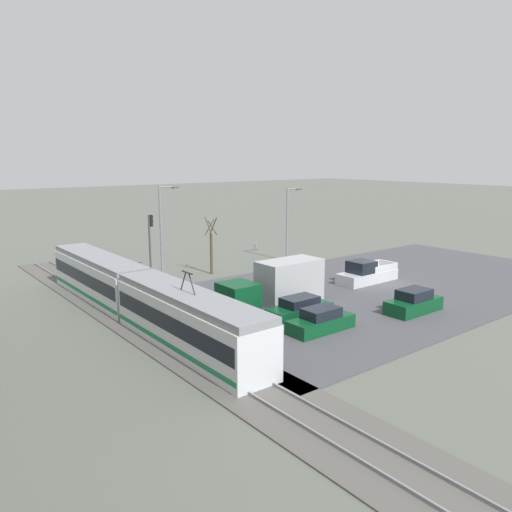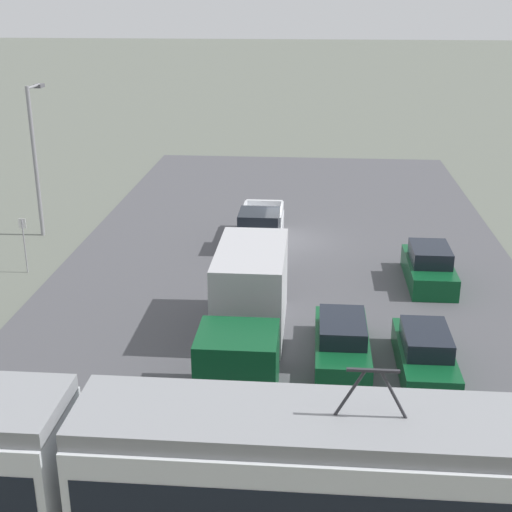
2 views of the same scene
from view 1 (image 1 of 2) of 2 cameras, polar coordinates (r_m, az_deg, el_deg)
ground_plane at (r=43.26m, az=14.48°, el=-3.26°), size 320.00×320.00×0.00m
road_surface at (r=43.25m, az=14.48°, el=-3.21°), size 20.65×38.53×0.08m
rail_bed at (r=30.42m, az=-9.91°, el=-9.12°), size 54.01×4.40×0.22m
light_rail_tram at (r=33.56m, az=-13.43°, el=-4.45°), size 26.02×2.70×4.36m
box_truck at (r=35.94m, az=2.50°, el=-3.33°), size 2.45×8.18×3.12m
pickup_truck at (r=43.52m, az=12.51°, el=-1.99°), size 2.06×5.79×1.93m
sedan_car_0 at (r=31.01m, az=7.43°, el=-7.40°), size 1.70×4.41×1.46m
sedan_car_1 at (r=36.01m, az=17.57°, el=-5.10°), size 1.85×4.34×1.61m
sedan_car_2 at (r=33.28m, az=5.00°, el=-6.07°), size 1.79×4.65×1.43m
traffic_light_pole at (r=41.73m, az=-11.97°, el=1.68°), size 0.28×0.47×5.96m
street_tree at (r=45.72m, az=-5.13°, el=0.91°), size 1.24×1.03×5.28m
street_lamp_near_crossing at (r=51.41m, az=3.76°, el=4.28°), size 0.36×1.95×7.52m
street_lamp_mid_block at (r=44.14m, az=-10.60°, el=3.41°), size 0.36×1.95×8.16m
no_parking_sign at (r=47.57m, az=-0.13°, el=0.26°), size 0.32×0.08×2.50m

